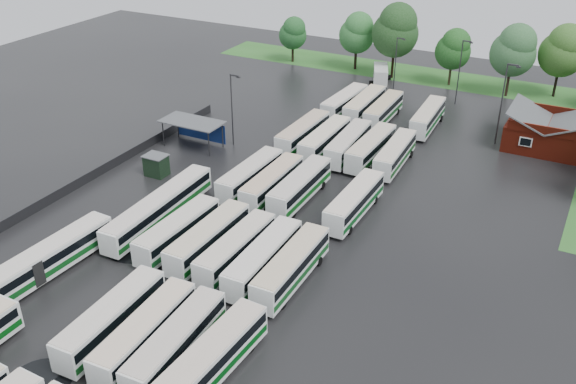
% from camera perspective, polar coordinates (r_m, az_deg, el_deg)
% --- Properties ---
extents(ground, '(160.00, 160.00, 0.00)m').
position_cam_1_polar(ground, '(61.86, -6.88, -6.30)').
color(ground, black).
rests_on(ground, ground).
extents(brick_building, '(10.07, 8.60, 5.39)m').
position_cam_1_polar(brick_building, '(90.51, 22.01, 4.74)').
color(brick_building, maroon).
rests_on(brick_building, ground).
extents(wash_shed, '(8.20, 4.20, 3.58)m').
position_cam_1_polar(wash_shed, '(85.21, -8.35, 5.98)').
color(wash_shed, '#2D2D30').
rests_on(wash_shed, ground).
extents(utility_hut, '(2.70, 2.20, 2.62)m').
position_cam_1_polar(utility_hut, '(78.56, -11.63, 2.36)').
color(utility_hut, black).
rests_on(utility_hut, ground).
extents(grass_strip_north, '(80.00, 10.00, 0.01)m').
position_cam_1_polar(grass_strip_north, '(115.14, 12.54, 9.98)').
color(grass_strip_north, '#2E6A25').
rests_on(grass_strip_north, ground).
extents(west_fence, '(0.10, 50.00, 1.20)m').
position_cam_1_polar(west_fence, '(79.61, -17.00, 1.44)').
color(west_fence, '#2D2D30').
rests_on(west_fence, ground).
extents(bus_r1c1, '(2.79, 11.38, 3.15)m').
position_cam_1_polar(bus_r1c1, '(54.11, -15.40, -10.76)').
color(bus_r1c1, white).
rests_on(bus_r1c1, ground).
extents(bus_r1c2, '(2.94, 11.26, 3.10)m').
position_cam_1_polar(bus_r1c2, '(52.20, -12.59, -12.04)').
color(bus_r1c2, white).
rests_on(bus_r1c2, ground).
extents(bus_r1c3, '(2.91, 11.21, 3.09)m').
position_cam_1_polar(bus_r1c3, '(50.83, -9.92, -13.04)').
color(bus_r1c3, white).
rests_on(bus_r1c3, ground).
extents(bus_r1c4, '(2.92, 11.61, 3.21)m').
position_cam_1_polar(bus_r1c4, '(49.04, -6.76, -14.49)').
color(bus_r1c4, white).
rests_on(bus_r1c4, ground).
extents(bus_r2c0, '(2.64, 11.07, 3.06)m').
position_cam_1_polar(bus_r2c0, '(64.07, -9.77, -3.41)').
color(bus_r2c0, white).
rests_on(bus_r2c0, ground).
extents(bus_r2c1, '(2.53, 11.35, 3.15)m').
position_cam_1_polar(bus_r2c1, '(62.36, -7.09, -4.10)').
color(bus_r2c1, white).
rests_on(bus_r2c1, ground).
extents(bus_r2c2, '(2.48, 11.04, 3.07)m').
position_cam_1_polar(bus_r2c2, '(60.66, -4.65, -5.03)').
color(bus_r2c2, white).
rests_on(bus_r2c2, ground).
extents(bus_r2c3, '(2.64, 11.38, 3.16)m').
position_cam_1_polar(bus_r2c3, '(59.08, -2.21, -5.90)').
color(bus_r2c3, white).
rests_on(bus_r2c3, ground).
extents(bus_r2c4, '(2.59, 11.43, 3.17)m').
position_cam_1_polar(bus_r2c4, '(57.93, 0.30, -6.64)').
color(bus_r2c4, white).
rests_on(bus_r2c4, ground).
extents(bus_r3c0, '(2.56, 11.14, 3.09)m').
position_cam_1_polar(bus_r3c0, '(73.86, -3.38, 1.52)').
color(bus_r3c0, white).
rests_on(bus_r3c0, ground).
extents(bus_r3c1, '(2.42, 11.09, 3.08)m').
position_cam_1_polar(bus_r3c1, '(72.13, -1.42, 0.86)').
color(bus_r3c1, white).
rests_on(bus_r3c1, ground).
extents(bus_r3c2, '(2.57, 11.54, 3.21)m').
position_cam_1_polar(bus_r3c2, '(71.13, 1.07, 0.51)').
color(bus_r3c2, white).
rests_on(bus_r3c2, ground).
extents(bus_r3c4, '(2.46, 11.29, 3.14)m').
position_cam_1_polar(bus_r3c4, '(68.48, 5.92, -0.86)').
color(bus_r3c4, white).
rests_on(bus_r3c4, ground).
extents(bus_r4c0, '(2.57, 11.41, 3.17)m').
position_cam_1_polar(bus_r4c0, '(84.83, 1.34, 5.27)').
color(bus_r4c0, white).
rests_on(bus_r4c0, ground).
extents(bus_r4c1, '(2.45, 11.38, 3.16)m').
position_cam_1_polar(bus_r4c1, '(82.98, 3.29, 4.68)').
color(bus_r4c1, white).
rests_on(bus_r4c1, ground).
extents(bus_r4c2, '(2.85, 11.30, 3.12)m').
position_cam_1_polar(bus_r4c2, '(82.07, 5.38, 4.30)').
color(bus_r4c2, white).
rests_on(bus_r4c2, ground).
extents(bus_r4c3, '(2.59, 11.37, 3.15)m').
position_cam_1_polar(bus_r4c3, '(81.13, 7.38, 3.91)').
color(bus_r4c3, white).
rests_on(bus_r4c3, ground).
extents(bus_r4c4, '(2.80, 11.02, 3.04)m').
position_cam_1_polar(bus_r4c4, '(80.08, 9.49, 3.36)').
color(bus_r4c4, white).
rests_on(bus_r4c4, ground).
extents(bus_r5c0, '(2.93, 11.26, 3.11)m').
position_cam_1_polar(bus_r5c0, '(96.01, 5.05, 7.95)').
color(bus_r5c0, white).
rests_on(bus_r5c0, ground).
extents(bus_r5c1, '(2.55, 11.38, 3.16)m').
position_cam_1_polar(bus_r5c1, '(95.18, 6.81, 7.69)').
color(bus_r5c1, white).
rests_on(bus_r5c1, ground).
extents(bus_r5c2, '(2.52, 11.02, 3.06)m').
position_cam_1_polar(bus_r5c2, '(93.74, 8.48, 7.21)').
color(bus_r5c2, white).
rests_on(bus_r5c2, ground).
extents(bus_r5c4, '(2.88, 11.29, 3.12)m').
position_cam_1_polar(bus_r5c4, '(92.19, 12.31, 6.52)').
color(bus_r5c4, white).
rests_on(bus_r5c4, ground).
extents(artic_bus_west_b, '(2.76, 16.49, 3.05)m').
position_cam_1_polar(artic_bus_west_b, '(68.44, -11.37, -1.36)').
color(artic_bus_west_b, white).
rests_on(artic_bus_west_b, ground).
extents(artic_bus_west_c, '(3.11, 16.63, 3.07)m').
position_cam_1_polar(artic_bus_west_c, '(62.35, -21.38, -6.12)').
color(artic_bus_west_c, white).
rests_on(artic_bus_west_c, ground).
extents(minibus, '(4.32, 6.55, 2.68)m').
position_cam_1_polar(minibus, '(110.26, 8.23, 10.36)').
color(minibus, white).
rests_on(minibus, ground).
extents(tree_north_0, '(5.08, 5.07, 8.40)m').
position_cam_1_polar(tree_north_0, '(119.31, 0.47, 13.97)').
color(tree_north_0, black).
rests_on(tree_north_0, ground).
extents(tree_north_1, '(6.20, 6.20, 10.27)m').
position_cam_1_polar(tree_north_1, '(115.31, 6.20, 13.93)').
color(tree_north_1, black).
rests_on(tree_north_1, ground).
extents(tree_north_2, '(7.76, 7.76, 12.86)m').
position_cam_1_polar(tree_north_2, '(110.98, 9.58, 14.03)').
color(tree_north_2, black).
rests_on(tree_north_2, ground).
extents(tree_north_3, '(5.78, 5.78, 9.58)m').
position_cam_1_polar(tree_north_3, '(109.77, 14.53, 12.23)').
color(tree_north_3, '#372A1C').
rests_on(tree_north_3, ground).
extents(tree_north_4, '(7.04, 7.04, 11.66)m').
position_cam_1_polar(tree_north_4, '(106.72, 19.48, 11.83)').
color(tree_north_4, '#2E1F17').
rests_on(tree_north_4, ground).
extents(tree_north_5, '(7.06, 7.06, 11.69)m').
position_cam_1_polar(tree_north_5, '(109.16, 23.29, 11.51)').
color(tree_north_5, black).
rests_on(tree_north_5, ground).
extents(lamp_post_ne, '(1.69, 0.33, 11.00)m').
position_cam_1_polar(lamp_post_ne, '(88.02, 18.60, 7.89)').
color(lamp_post_ne, '#2D2D30').
rests_on(lamp_post_ne, ground).
extents(lamp_post_nw, '(1.50, 0.29, 9.73)m').
position_cam_1_polar(lamp_post_nw, '(83.75, -4.95, 7.74)').
color(lamp_post_nw, '#2D2D30').
rests_on(lamp_post_nw, ground).
extents(lamp_post_back_w, '(1.40, 0.27, 9.07)m').
position_cam_1_polar(lamp_post_back_w, '(104.12, 9.60, 11.36)').
color(lamp_post_back_w, '#2D2D30').
rests_on(lamp_post_back_w, ground).
extents(lamp_post_back_e, '(1.53, 0.30, 9.96)m').
position_cam_1_polar(lamp_post_back_e, '(101.27, 15.09, 10.62)').
color(lamp_post_back_e, '#2D2D30').
rests_on(lamp_post_back_e, ground).
extents(puddle_0, '(4.83, 4.83, 0.01)m').
position_cam_1_polar(puddle_0, '(52.93, -21.18, -15.37)').
color(puddle_0, black).
rests_on(puddle_0, ground).
extents(puddle_2, '(7.66, 7.66, 0.01)m').
position_cam_1_polar(puddle_2, '(66.17, -12.97, -4.37)').
color(puddle_2, black).
rests_on(puddle_2, ground).
extents(puddle_3, '(3.58, 3.58, 0.01)m').
position_cam_1_polar(puddle_3, '(57.75, -3.42, -8.96)').
color(puddle_3, black).
rests_on(puddle_3, ground).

